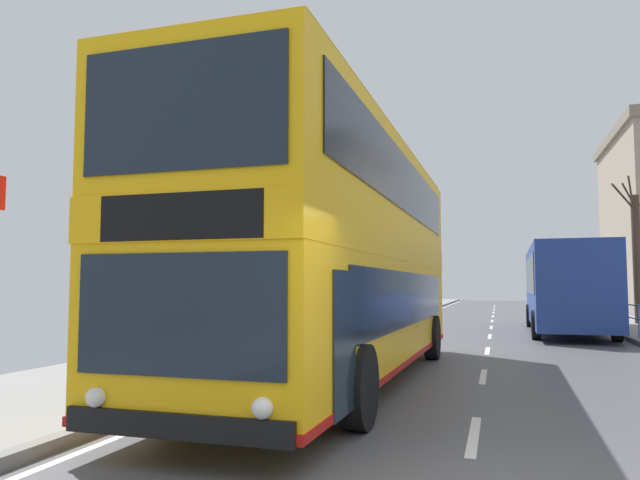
{
  "coord_description": "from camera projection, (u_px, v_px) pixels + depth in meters",
  "views": [
    {
      "loc": [
        0.31,
        -4.82,
        1.75
      ],
      "look_at": [
        -2.66,
        5.23,
        2.55
      ],
      "focal_mm": 33.72,
      "sensor_mm": 36.0,
      "label": 1
    }
  ],
  "objects": [
    {
      "name": "background_bus_far_lane",
      "position": [
        565.0,
        286.0,
        22.52
      ],
      "size": [
        2.82,
        10.33,
        3.17
      ],
      "color": "navy",
      "rests_on": "ground"
    },
    {
      "name": "bare_tree_far_01",
      "position": [
        637.0,
        255.0,
        25.95
      ],
      "size": [
        1.97,
        1.67,
        6.25
      ],
      "color": "#423328",
      "rests_on": "ground"
    },
    {
      "name": "double_decker_bus_main",
      "position": [
        341.0,
        256.0,
        11.18
      ],
      "size": [
        2.85,
        11.69,
        4.4
      ],
      "color": "#F4B20F",
      "rests_on": "ground"
    }
  ]
}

